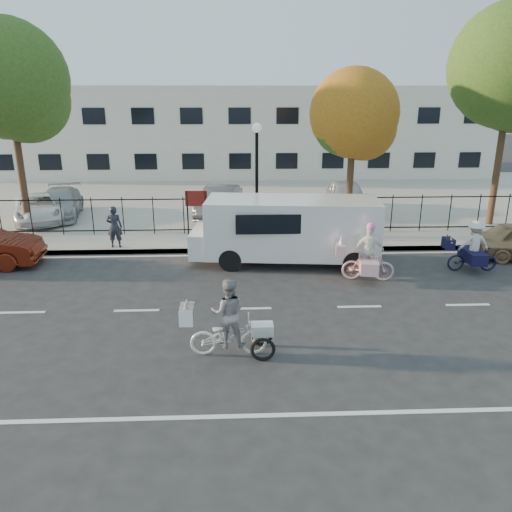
{
  "coord_description": "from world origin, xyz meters",
  "views": [
    {
      "loc": [
        -0.33,
        -12.3,
        5.5
      ],
      "look_at": [
        0.24,
        1.2,
        1.1
      ],
      "focal_mm": 35.0,
      "sensor_mm": 36.0,
      "label": 1
    }
  ],
  "objects_px": {
    "zebra_trike": "(229,326)",
    "lot_car_d": "(347,197)",
    "lot_car_a": "(60,203)",
    "white_van": "(288,228)",
    "lot_car_c": "(219,201)",
    "pedestrian": "(114,227)",
    "lot_car_b": "(39,208)",
    "lamppost": "(257,160)",
    "unicorn_bike": "(367,259)",
    "bull_bike": "(472,251)"
  },
  "relations": [
    {
      "from": "white_van",
      "to": "lot_car_d",
      "type": "distance_m",
      "value": 7.75
    },
    {
      "from": "zebra_trike",
      "to": "lot_car_a",
      "type": "distance_m",
      "value": 14.95
    },
    {
      "from": "white_van",
      "to": "pedestrian",
      "type": "xyz_separation_m",
      "value": [
        -6.16,
        1.6,
        -0.3
      ]
    },
    {
      "from": "zebra_trike",
      "to": "lot_car_b",
      "type": "height_order",
      "value": "zebra_trike"
    },
    {
      "from": "lamppost",
      "to": "unicorn_bike",
      "type": "distance_m",
      "value": 6.24
    },
    {
      "from": "pedestrian",
      "to": "lot_car_b",
      "type": "xyz_separation_m",
      "value": [
        -4.24,
        4.13,
        -0.18
      ]
    },
    {
      "from": "lot_car_c",
      "to": "lot_car_d",
      "type": "distance_m",
      "value": 6.01
    },
    {
      "from": "pedestrian",
      "to": "lot_car_b",
      "type": "height_order",
      "value": "pedestrian"
    },
    {
      "from": "lot_car_c",
      "to": "lot_car_d",
      "type": "bearing_deg",
      "value": 16.51
    },
    {
      "from": "unicorn_bike",
      "to": "bull_bike",
      "type": "relative_size",
      "value": 1.04
    },
    {
      "from": "unicorn_bike",
      "to": "lot_car_b",
      "type": "xyz_separation_m",
      "value": [
        -12.66,
        7.5,
        0.05
      ]
    },
    {
      "from": "lamppost",
      "to": "pedestrian",
      "type": "xyz_separation_m",
      "value": [
        -5.23,
        -1.4,
        -2.2
      ]
    },
    {
      "from": "unicorn_bike",
      "to": "white_van",
      "type": "bearing_deg",
      "value": 61.88
    },
    {
      "from": "zebra_trike",
      "to": "lamppost",
      "type": "bearing_deg",
      "value": -6.64
    },
    {
      "from": "lamppost",
      "to": "lot_car_c",
      "type": "bearing_deg",
      "value": 114.98
    },
    {
      "from": "bull_bike",
      "to": "lot_car_c",
      "type": "relative_size",
      "value": 0.44
    },
    {
      "from": "zebra_trike",
      "to": "lot_car_c",
      "type": "distance_m",
      "value": 12.61
    },
    {
      "from": "zebra_trike",
      "to": "lot_car_c",
      "type": "xyz_separation_m",
      "value": [
        -0.56,
        12.6,
        0.14
      ]
    },
    {
      "from": "zebra_trike",
      "to": "pedestrian",
      "type": "bearing_deg",
      "value": 27.95
    },
    {
      "from": "pedestrian",
      "to": "lot_car_a",
      "type": "height_order",
      "value": "pedestrian"
    },
    {
      "from": "white_van",
      "to": "lot_car_c",
      "type": "xyz_separation_m",
      "value": [
        -2.51,
        6.37,
        -0.39
      ]
    },
    {
      "from": "unicorn_bike",
      "to": "zebra_trike",
      "type": "bearing_deg",
      "value": 146.64
    },
    {
      "from": "bull_bike",
      "to": "white_van",
      "type": "xyz_separation_m",
      "value": [
        -5.88,
        1.04,
        0.55
      ]
    },
    {
      "from": "pedestrian",
      "to": "lot_car_d",
      "type": "bearing_deg",
      "value": -151.43
    },
    {
      "from": "unicorn_bike",
      "to": "pedestrian",
      "type": "bearing_deg",
      "value": 78.2
    },
    {
      "from": "lamppost",
      "to": "lot_car_a",
      "type": "relative_size",
      "value": 1.0
    },
    {
      "from": "bull_bike",
      "to": "lot_car_a",
      "type": "height_order",
      "value": "bull_bike"
    },
    {
      "from": "zebra_trike",
      "to": "white_van",
      "type": "distance_m",
      "value": 6.54
    },
    {
      "from": "pedestrian",
      "to": "lot_car_a",
      "type": "bearing_deg",
      "value": -54.21
    },
    {
      "from": "white_van",
      "to": "lot_car_c",
      "type": "distance_m",
      "value": 6.86
    },
    {
      "from": "zebra_trike",
      "to": "lot_car_b",
      "type": "bearing_deg",
      "value": 34.92
    },
    {
      "from": "lamppost",
      "to": "lot_car_b",
      "type": "bearing_deg",
      "value": 163.92
    },
    {
      "from": "white_van",
      "to": "zebra_trike",
      "type": "bearing_deg",
      "value": -101.89
    },
    {
      "from": "lamppost",
      "to": "lot_car_b",
      "type": "relative_size",
      "value": 1.03
    },
    {
      "from": "zebra_trike",
      "to": "lot_car_d",
      "type": "distance_m",
      "value": 14.22
    },
    {
      "from": "lamppost",
      "to": "bull_bike",
      "type": "relative_size",
      "value": 2.41
    },
    {
      "from": "unicorn_bike",
      "to": "white_van",
      "type": "xyz_separation_m",
      "value": [
        -2.26,
        1.77,
        0.54
      ]
    },
    {
      "from": "lamppost",
      "to": "unicorn_bike",
      "type": "xyz_separation_m",
      "value": [
        3.19,
        -4.77,
        -2.43
      ]
    },
    {
      "from": "zebra_trike",
      "to": "unicorn_bike",
      "type": "height_order",
      "value": "unicorn_bike"
    },
    {
      "from": "white_van",
      "to": "lot_car_d",
      "type": "bearing_deg",
      "value": 68.74
    },
    {
      "from": "zebra_trike",
      "to": "lot_car_d",
      "type": "height_order",
      "value": "zebra_trike"
    },
    {
      "from": "white_van",
      "to": "pedestrian",
      "type": "bearing_deg",
      "value": 170.94
    },
    {
      "from": "lamppost",
      "to": "white_van",
      "type": "bearing_deg",
      "value": -72.71
    },
    {
      "from": "bull_bike",
      "to": "lot_car_b",
      "type": "height_order",
      "value": "bull_bike"
    },
    {
      "from": "lamppost",
      "to": "unicorn_bike",
      "type": "bearing_deg",
      "value": -56.23
    },
    {
      "from": "pedestrian",
      "to": "lot_car_c",
      "type": "relative_size",
      "value": 0.38
    },
    {
      "from": "unicorn_bike",
      "to": "pedestrian",
      "type": "height_order",
      "value": "unicorn_bike"
    },
    {
      "from": "bull_bike",
      "to": "lot_car_a",
      "type": "xyz_separation_m",
      "value": [
        -15.63,
        7.57,
        0.11
      ]
    },
    {
      "from": "lamppost",
      "to": "lot_car_a",
      "type": "xyz_separation_m",
      "value": [
        -8.82,
        3.53,
        -2.34
      ]
    },
    {
      "from": "zebra_trike",
      "to": "lot_car_a",
      "type": "xyz_separation_m",
      "value": [
        -7.8,
        12.75,
        0.09
      ]
    }
  ]
}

